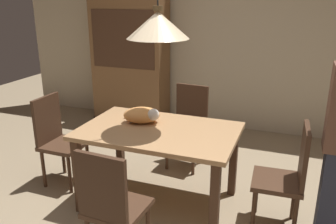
{
  "coord_description": "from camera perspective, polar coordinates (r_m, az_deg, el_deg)",
  "views": [
    {
      "loc": [
        1.09,
        -2.36,
        1.89
      ],
      "look_at": [
        -0.01,
        0.56,
        0.85
      ],
      "focal_mm": 37.49,
      "sensor_mm": 36.0,
      "label": 1
    }
  ],
  "objects": [
    {
      "name": "hutch_bookcase",
      "position": [
        5.33,
        -6.11,
        7.58
      ],
      "size": [
        1.12,
        0.45,
        1.85
      ],
      "color": "brown",
      "rests_on": "ground"
    },
    {
      "name": "pendant_lamp",
      "position": [
        2.94,
        -1.65,
        14.03
      ],
      "size": [
        0.52,
        0.52,
        1.3
      ],
      "color": "beige"
    },
    {
      "name": "chair_far_back",
      "position": [
        4.0,
        3.33,
        -1.7
      ],
      "size": [
        0.43,
        0.43,
        0.93
      ],
      "color": "#472D1E",
      "rests_on": "ground"
    },
    {
      "name": "dining_table",
      "position": [
        3.18,
        -1.48,
        -4.48
      ],
      "size": [
        1.4,
        0.9,
        0.75
      ],
      "color": "tan",
      "rests_on": "ground"
    },
    {
      "name": "chair_right_side",
      "position": [
        3.05,
        18.93,
        -9.52
      ],
      "size": [
        0.42,
        0.42,
        0.93
      ],
      "color": "#472D1E",
      "rests_on": "ground"
    },
    {
      "name": "back_wall",
      "position": [
        5.14,
        8.55,
        13.39
      ],
      "size": [
        6.4,
        0.1,
        2.9
      ],
      "primitive_type": "cube",
      "color": "beige",
      "rests_on": "ground"
    },
    {
      "name": "cat_sleeping",
      "position": [
        3.28,
        -4.14,
        -0.49
      ],
      "size": [
        0.41,
        0.33,
        0.16
      ],
      "color": "#E59951",
      "rests_on": "dining_table"
    },
    {
      "name": "ground",
      "position": [
        3.21,
        -3.51,
        -17.62
      ],
      "size": [
        10.0,
        10.0,
        0.0
      ],
      "primitive_type": "plane",
      "color": "#998466"
    },
    {
      "name": "chair_left_side",
      "position": [
        3.78,
        -17.57,
        -3.83
      ],
      "size": [
        0.41,
        0.41,
        0.93
      ],
      "color": "#472D1E",
      "rests_on": "ground"
    },
    {
      "name": "chair_near_front",
      "position": [
        2.55,
        -9.21,
        -14.52
      ],
      "size": [
        0.42,
        0.42,
        0.93
      ],
      "color": "#472D1E",
      "rests_on": "ground"
    }
  ]
}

